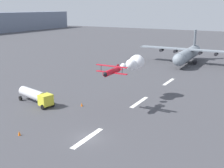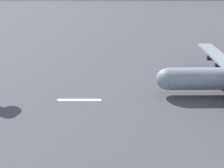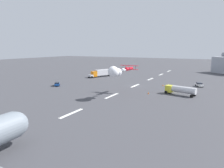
{
  "view_description": "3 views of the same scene",
  "coord_description": "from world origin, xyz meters",
  "views": [
    {
      "loc": [
        -33.0,
        -22.9,
        19.62
      ],
      "look_at": [
        11.93,
        2.37,
        5.55
      ],
      "focal_mm": 45.27,
      "sensor_mm": 36.0,
      "label": 1
    },
    {
      "loc": [
        45.46,
        -50.65,
        23.7
      ],
      "look_at": [
        45.2,
        0.0,
        3.13
      ],
      "focal_mm": 49.39,
      "sensor_mm": 36.0,
      "label": 2
    },
    {
      "loc": [
        74.32,
        29.48,
        14.93
      ],
      "look_at": [
        16.02,
        -1.87,
        3.06
      ],
      "focal_mm": 32.54,
      "sensor_mm": 36.0,
      "label": 3
    }
  ],
  "objects": [
    {
      "name": "ground_plane",
      "position": [
        0.0,
        0.0,
        0.0
      ],
      "size": [
        440.0,
        440.0,
        0.0
      ],
      "primitive_type": "plane",
      "color": "#424247",
      "rests_on": "ground"
    },
    {
      "name": "runway_stripe_0",
      "position": [
        -58.87,
        0.0,
        0.01
      ],
      "size": [
        8.0,
        0.9,
        0.01
      ],
      "primitive_type": "cube",
      "color": "white",
      "rests_on": "ground"
    },
    {
      "name": "runway_stripe_1",
      "position": [
        -39.25,
        0.0,
        0.01
      ],
      "size": [
        8.0,
        0.9,
        0.01
      ],
      "primitive_type": "cube",
      "color": "white",
      "rests_on": "ground"
    },
    {
      "name": "runway_stripe_2",
      "position": [
        -19.62,
        0.0,
        0.01
      ],
      "size": [
        8.0,
        0.9,
        0.01
      ],
      "primitive_type": "cube",
      "color": "white",
      "rests_on": "ground"
    },
    {
      "name": "runway_stripe_3",
      "position": [
        0.0,
        0.0,
        0.01
      ],
      "size": [
        8.0,
        0.9,
        0.01
      ],
      "primitive_type": "cube",
      "color": "white",
      "rests_on": "ground"
    },
    {
      "name": "runway_stripe_4",
      "position": [
        19.62,
        0.0,
        0.01
      ],
      "size": [
        8.0,
        0.9,
        0.01
      ],
      "primitive_type": "cube",
      "color": "white",
      "rests_on": "ground"
    },
    {
      "name": "runway_stripe_5",
      "position": [
        39.25,
        0.0,
        0.01
      ],
      "size": [
        8.0,
        0.9,
        0.01
      ],
      "primitive_type": "cube",
      "color": "white",
      "rests_on": "ground"
    },
    {
      "name": "stunt_biplane_red",
      "position": [
        21.04,
        2.3,
        7.98
      ],
      "size": [
        15.76,
        6.46,
        3.17
      ],
      "color": "red"
    },
    {
      "name": "semi_truck_orange",
      "position": [
        -16.02,
        -24.67,
        2.13
      ],
      "size": [
        15.08,
        8.47,
        3.7
      ],
      "color": "silver",
      "rests_on": "ground"
    },
    {
      "name": "fuel_tanker_truck",
      "position": [
        8.22,
        18.62,
        1.75
      ],
      "size": [
        4.76,
        9.95,
        2.9
      ],
      "color": "yellow",
      "rests_on": "ground"
    },
    {
      "name": "followme_car_yellow",
      "position": [
        14.97,
        -27.22,
        0.81
      ],
      "size": [
        4.43,
        4.16,
        1.52
      ],
      "color": "#194CA5",
      "rests_on": "ground"
    },
    {
      "name": "airport_staff_sedan",
      "position": [
        -10.1,
        22.68,
        0.81
      ],
      "size": [
        4.42,
        3.28,
        1.52
      ],
      "color": "white",
      "rests_on": "ground"
    },
    {
      "name": "traffic_cone_near",
      "position": [
        -4.5,
        9.97,
        0.38
      ],
      "size": [
        0.44,
        0.44,
        0.75
      ],
      "primitive_type": "cone",
      "color": "orange",
      "rests_on": "ground"
    },
    {
      "name": "traffic_cone_far",
      "position": [
        11.54,
        9.26,
        0.38
      ],
      "size": [
        0.44,
        0.44,
        0.75
      ],
      "primitive_type": "cone",
      "color": "orange",
      "rests_on": "ground"
    }
  ]
}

